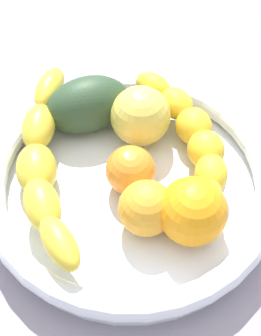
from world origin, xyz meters
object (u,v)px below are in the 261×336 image
object	(u,v)px
orange_front	(146,208)
avocado_dark	(88,105)
banana_draped_left	(192,137)
banana_draped_right	(43,163)
fruit_bowl	(130,184)
orange_mid_right	(129,169)
apple_yellow	(141,116)
orange_mid_left	(193,211)

from	to	relation	value
orange_front	avocado_dark	xyz separation A→B (cm)	(-11.21, -10.06, 0.28)
banana_draped_left	banana_draped_right	distance (cm)	16.13
fruit_bowl	banana_draped_left	world-z (taller)	banana_draped_left
banana_draped_right	orange_mid_right	size ratio (longest dim) A/B	4.70
banana_draped_left	orange_mid_right	bearing A→B (deg)	-41.30
apple_yellow	avocado_dark	distance (cm)	6.26
fruit_bowl	banana_draped_right	bearing A→B (deg)	-76.86
orange_front	avocado_dark	distance (cm)	15.06
banana_draped_left	banana_draped_right	xyz separation A→B (cm)	(8.17, -13.91, 0.26)
orange_mid_right	apple_yellow	distance (cm)	6.96
orange_mid_left	apple_yellow	world-z (taller)	same
apple_yellow	avocado_dark	size ratio (longest dim) A/B	0.69
fruit_bowl	banana_draped_left	size ratio (longest dim) A/B	1.71
fruit_bowl	orange_front	xyz separation A→B (cm)	(4.06, 2.84, 2.53)
fruit_bowl	orange_mid_left	distance (cm)	8.59
banana_draped_right	orange_mid_right	bearing A→B (deg)	103.93
banana_draped_left	orange_mid_right	size ratio (longest dim) A/B	3.47
banana_draped_right	apple_yellow	distance (cm)	11.95
fruit_bowl	orange_mid_left	xyz separation A→B (cm)	(3.49, 7.21, 3.10)
orange_mid_right	apple_yellow	size ratio (longest dim) A/B	0.78
fruit_bowl	orange_mid_right	distance (cm)	2.35
banana_draped_left	apple_yellow	size ratio (longest dim) A/B	2.70
orange_mid_left	apple_yellow	bearing A→B (deg)	-141.97
banana_draped_left	orange_mid_left	distance (cm)	9.85
orange_mid_left	banana_draped_right	bearing A→B (deg)	-95.11
orange_front	apple_yellow	size ratio (longest dim) A/B	0.84
banana_draped_left	banana_draped_right	size ratio (longest dim) A/B	0.74
banana_draped_right	orange_front	world-z (taller)	orange_front
orange_front	orange_mid_left	bearing A→B (deg)	97.50
banana_draped_left	banana_draped_right	world-z (taller)	banana_draped_right
orange_mid_left	orange_mid_right	bearing A→B (deg)	-115.73
fruit_bowl	avocado_dark	bearing A→B (deg)	-134.72
orange_mid_left	banana_draped_left	bearing A→B (deg)	-167.68
banana_draped_right	apple_yellow	world-z (taller)	apple_yellow
avocado_dark	orange_mid_right	bearing A→B (deg)	44.83
orange_front	orange_mid_right	xyz separation A→B (cm)	(-4.14, -3.03, -0.19)
banana_draped_right	avocado_dark	distance (cm)	9.34
banana_draped_right	orange_front	distance (cm)	11.81
banana_draped_right	orange_front	bearing A→B (deg)	80.22
fruit_bowl	banana_draped_right	distance (cm)	9.44
banana_draped_left	orange_mid_right	distance (cm)	8.03
fruit_bowl	orange_mid_left	size ratio (longest dim) A/B	4.59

